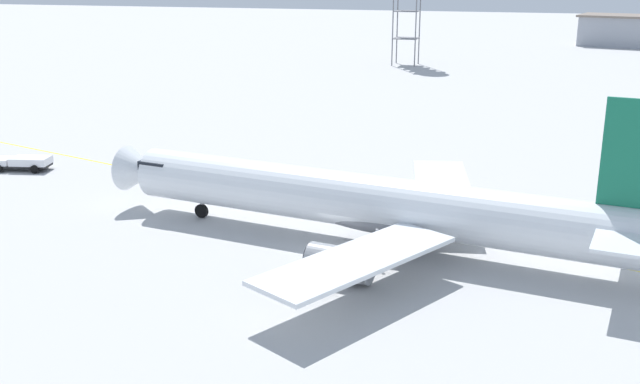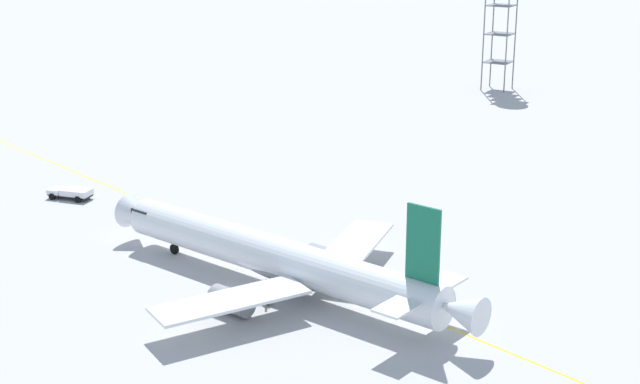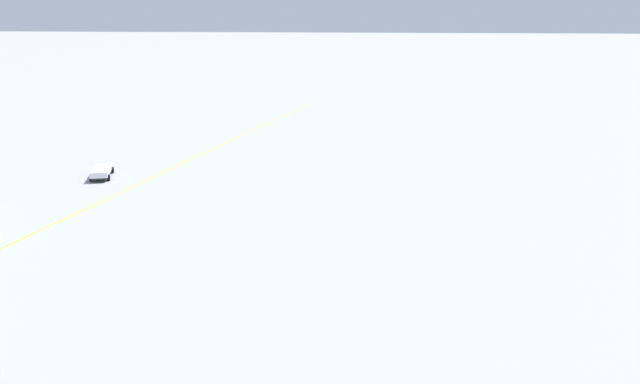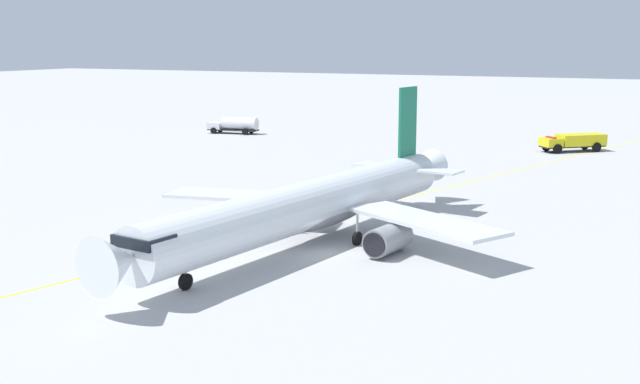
{
  "view_description": "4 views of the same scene",
  "coord_description": "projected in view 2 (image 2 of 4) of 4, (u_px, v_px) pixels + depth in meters",
  "views": [
    {
      "loc": [
        -46.37,
        -13.04,
        18.82
      ],
      "look_at": [
        -0.95,
        0.66,
        4.48
      ],
      "focal_mm": 41.71,
      "sensor_mm": 36.0,
      "label": 1
    },
    {
      "loc": [
        -66.86,
        -47.94,
        35.64
      ],
      "look_at": [
        16.07,
        1.5,
        5.13
      ],
      "focal_mm": 52.94,
      "sensor_mm": 36.0,
      "label": 2
    },
    {
      "loc": [
        43.97,
        -44.95,
        23.61
      ],
      "look_at": [
        41.4,
        5.67,
        7.63
      ],
      "focal_mm": 37.11,
      "sensor_mm": 36.0,
      "label": 3
    },
    {
      "loc": [
        -25.24,
        52.83,
        15.96
      ],
      "look_at": [
        1.01,
        -2.37,
        4.25
      ],
      "focal_mm": 44.67,
      "sensor_mm": 36.0,
      "label": 4
    }
  ],
  "objects": [
    {
      "name": "ground_plane",
      "position": [
        247.0,
        290.0,
        88.91
      ],
      "size": [
        600.0,
        600.0,
        0.0
      ],
      "primitive_type": "plane",
      "color": "#B2B2B2"
    },
    {
      "name": "taxiway_centreline",
      "position": [
        300.0,
        266.0,
        94.72
      ],
      "size": [
        54.71,
        184.97,
        0.01
      ],
      "rotation": [
        0.0,
        0.0,
        1.28
      ],
      "color": "yellow",
      "rests_on": "ground_plane"
    },
    {
      "name": "pushback_tug_truck",
      "position": [
        71.0,
        192.0,
        115.4
      ],
      "size": [
        3.29,
        5.71,
        1.3
      ],
      "rotation": [
        0.0,
        0.0,
        1.78
      ],
      "color": "#232326",
      "rests_on": "ground_plane"
    },
    {
      "name": "airliner_main",
      "position": [
        279.0,
        260.0,
        88.15
      ],
      "size": [
        31.49,
        43.35,
        11.64
      ],
      "rotation": [
        0.0,
        0.0,
        1.42
      ],
      "color": "silver",
      "rests_on": "ground_plane"
    }
  ]
}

